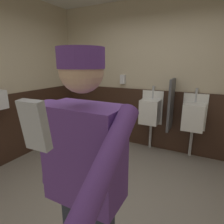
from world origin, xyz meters
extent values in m
cube|color=gray|center=(0.00, 0.00, -0.02)|extent=(4.76, 4.20, 0.04)
cube|color=beige|center=(0.00, 1.86, 1.39)|extent=(4.76, 0.12, 2.77)
cube|color=#382319|center=(0.00, 1.78, 0.58)|extent=(4.16, 0.03, 1.16)
cube|color=#382319|center=(-2.07, 0.00, 0.58)|extent=(0.03, 3.60, 1.16)
cube|color=white|center=(-0.07, 1.77, 0.83)|extent=(0.40, 0.05, 0.65)
cube|color=white|center=(-0.07, 1.60, 0.78)|extent=(0.34, 0.30, 0.45)
cylinder|color=#B7BABF|center=(-0.07, 1.76, 1.12)|extent=(0.04, 0.04, 0.24)
cylinder|color=#B7BABF|center=(-0.07, 1.73, 0.28)|extent=(0.05, 0.05, 0.55)
cube|color=white|center=(0.68, 1.77, 0.83)|extent=(0.40, 0.05, 0.65)
cube|color=white|center=(0.68, 1.60, 0.78)|extent=(0.34, 0.30, 0.45)
cylinder|color=#B7BABF|center=(0.68, 1.76, 1.12)|extent=(0.04, 0.04, 0.24)
cylinder|color=#B7BABF|center=(0.68, 1.73, 0.28)|extent=(0.05, 0.05, 0.55)
cube|color=#4C4C51|center=(0.31, 1.57, 0.95)|extent=(0.04, 0.40, 0.90)
cube|color=#60388C|center=(0.28, -0.94, 1.17)|extent=(0.43, 0.24, 0.56)
cylinder|color=#60388C|center=(0.02, -0.94, 1.17)|extent=(0.17, 0.09, 0.56)
cylinder|color=#60388C|center=(0.54, -1.16, 1.29)|extent=(0.09, 0.50, 0.39)
sphere|color=#D8AD8C|center=(0.28, -0.94, 1.62)|extent=(0.22, 0.22, 0.22)
cylinder|color=#60388C|center=(0.28, -0.94, 1.68)|extent=(0.23, 0.23, 0.10)
cube|color=#A5A8B2|center=(0.54, -1.45, 1.53)|extent=(0.06, 0.03, 0.11)
cube|color=silver|center=(-0.70, 1.76, 1.34)|extent=(0.10, 0.07, 0.18)
camera|label=1|loc=(0.85, -1.70, 1.66)|focal=29.79mm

